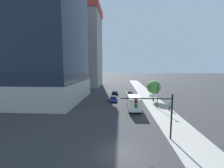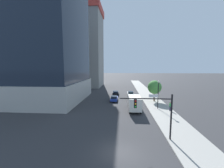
{
  "view_description": "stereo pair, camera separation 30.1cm",
  "coord_description": "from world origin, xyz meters",
  "px_view_note": "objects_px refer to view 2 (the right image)",
  "views": [
    {
      "loc": [
        -0.22,
        -14.24,
        8.98
      ],
      "look_at": [
        -1.62,
        8.81,
        6.22
      ],
      "focal_mm": 22.93,
      "sensor_mm": 36.0,
      "label": 1
    },
    {
      "loc": [
        0.08,
        -14.22,
        8.98
      ],
      "look_at": [
        -1.62,
        8.81,
        6.22
      ],
      "focal_mm": 22.93,
      "sensor_mm": 36.0,
      "label": 2
    }
  ],
  "objects_px": {
    "street_tree": "(155,87)",
    "pedestrian_green_shirt": "(170,106)",
    "car_black": "(116,93)",
    "car_white": "(130,94)",
    "box_truck": "(134,102)",
    "traffic_light_pole": "(154,108)",
    "street_lamp": "(158,91)",
    "car_green": "(132,98)",
    "car_blue": "(114,98)",
    "construction_building": "(85,44)"
  },
  "relations": [
    {
      "from": "construction_building",
      "to": "car_white",
      "type": "distance_m",
      "value": 34.61
    },
    {
      "from": "street_tree",
      "to": "car_black",
      "type": "relative_size",
      "value": 1.32
    },
    {
      "from": "car_green",
      "to": "car_white",
      "type": "bearing_deg",
      "value": 90.0
    },
    {
      "from": "street_lamp",
      "to": "car_green",
      "type": "height_order",
      "value": "street_lamp"
    },
    {
      "from": "construction_building",
      "to": "car_white",
      "type": "relative_size",
      "value": 9.8
    },
    {
      "from": "construction_building",
      "to": "car_green",
      "type": "height_order",
      "value": "construction_building"
    },
    {
      "from": "car_blue",
      "to": "car_green",
      "type": "relative_size",
      "value": 0.93
    },
    {
      "from": "street_tree",
      "to": "box_truck",
      "type": "height_order",
      "value": "street_tree"
    },
    {
      "from": "car_black",
      "to": "pedestrian_green_shirt",
      "type": "bearing_deg",
      "value": -54.64
    },
    {
      "from": "car_black",
      "to": "pedestrian_green_shirt",
      "type": "relative_size",
      "value": 2.29
    },
    {
      "from": "car_blue",
      "to": "street_tree",
      "type": "bearing_deg",
      "value": -0.13
    },
    {
      "from": "street_lamp",
      "to": "car_white",
      "type": "height_order",
      "value": "street_lamp"
    },
    {
      "from": "traffic_light_pole",
      "to": "car_black",
      "type": "bearing_deg",
      "value": 101.85
    },
    {
      "from": "car_blue",
      "to": "pedestrian_green_shirt",
      "type": "bearing_deg",
      "value": -34.67
    },
    {
      "from": "car_green",
      "to": "traffic_light_pole",
      "type": "bearing_deg",
      "value": -86.35
    },
    {
      "from": "street_lamp",
      "to": "car_green",
      "type": "xyz_separation_m",
      "value": [
        -5.05,
        7.33,
        -3.31
      ]
    },
    {
      "from": "street_tree",
      "to": "car_green",
      "type": "relative_size",
      "value": 1.13
    },
    {
      "from": "car_blue",
      "to": "street_lamp",
      "type": "bearing_deg",
      "value": -34.77
    },
    {
      "from": "car_blue",
      "to": "car_green",
      "type": "bearing_deg",
      "value": 7.09
    },
    {
      "from": "car_white",
      "to": "pedestrian_green_shirt",
      "type": "relative_size",
      "value": 2.6
    },
    {
      "from": "street_lamp",
      "to": "car_green",
      "type": "relative_size",
      "value": 1.24
    },
    {
      "from": "traffic_light_pole",
      "to": "car_blue",
      "type": "xyz_separation_m",
      "value": [
        -5.99,
        20.04,
        -3.34
      ]
    },
    {
      "from": "street_lamp",
      "to": "car_white",
      "type": "bearing_deg",
      "value": 110.02
    },
    {
      "from": "car_white",
      "to": "car_blue",
      "type": "height_order",
      "value": "car_white"
    },
    {
      "from": "car_blue",
      "to": "pedestrian_green_shirt",
      "type": "xyz_separation_m",
      "value": [
        11.83,
        -8.18,
        0.36
      ]
    },
    {
      "from": "car_green",
      "to": "pedestrian_green_shirt",
      "type": "bearing_deg",
      "value": -50.76
    },
    {
      "from": "car_green",
      "to": "street_tree",
      "type": "bearing_deg",
      "value": -6.0
    },
    {
      "from": "car_white",
      "to": "box_truck",
      "type": "bearing_deg",
      "value": -90.0
    },
    {
      "from": "construction_building",
      "to": "street_tree",
      "type": "xyz_separation_m",
      "value": [
        25.48,
        -28.72,
        -15.46
      ]
    },
    {
      "from": "traffic_light_pole",
      "to": "construction_building",
      "type": "bearing_deg",
      "value": 113.35
    },
    {
      "from": "car_white",
      "to": "pedestrian_green_shirt",
      "type": "bearing_deg",
      "value": -64.92
    },
    {
      "from": "street_lamp",
      "to": "car_black",
      "type": "height_order",
      "value": "street_lamp"
    },
    {
      "from": "construction_building",
      "to": "car_blue",
      "type": "distance_m",
      "value": 37.34
    },
    {
      "from": "car_blue",
      "to": "box_truck",
      "type": "relative_size",
      "value": 0.62
    },
    {
      "from": "traffic_light_pole",
      "to": "car_white",
      "type": "xyz_separation_m",
      "value": [
        -1.31,
        27.15,
        -3.31
      ]
    },
    {
      "from": "traffic_light_pole",
      "to": "pedestrian_green_shirt",
      "type": "bearing_deg",
      "value": 63.75
    },
    {
      "from": "street_tree",
      "to": "pedestrian_green_shirt",
      "type": "xyz_separation_m",
      "value": [
        1.4,
        -8.16,
        -2.72
      ]
    },
    {
      "from": "street_tree",
      "to": "pedestrian_green_shirt",
      "type": "height_order",
      "value": "street_tree"
    },
    {
      "from": "car_white",
      "to": "box_truck",
      "type": "relative_size",
      "value": 0.64
    },
    {
      "from": "car_blue",
      "to": "car_black",
      "type": "distance_m",
      "value": 8.49
    },
    {
      "from": "car_white",
      "to": "box_truck",
      "type": "height_order",
      "value": "box_truck"
    },
    {
      "from": "pedestrian_green_shirt",
      "to": "construction_building",
      "type": "bearing_deg",
      "value": 126.09
    },
    {
      "from": "car_black",
      "to": "box_truck",
      "type": "relative_size",
      "value": 0.56
    },
    {
      "from": "traffic_light_pole",
      "to": "street_lamp",
      "type": "xyz_separation_m",
      "value": [
        3.74,
        13.29,
        -0.01
      ]
    },
    {
      "from": "street_lamp",
      "to": "car_green",
      "type": "distance_m",
      "value": 9.5
    },
    {
      "from": "car_black",
      "to": "car_green",
      "type": "relative_size",
      "value": 0.85
    },
    {
      "from": "street_tree",
      "to": "construction_building",
      "type": "bearing_deg",
      "value": 131.58
    },
    {
      "from": "box_truck",
      "to": "car_white",
      "type": "bearing_deg",
      "value": 90.0
    },
    {
      "from": "street_tree",
      "to": "car_black",
      "type": "distance_m",
      "value": 13.81
    },
    {
      "from": "pedestrian_green_shirt",
      "to": "traffic_light_pole",
      "type": "bearing_deg",
      "value": -116.25
    }
  ]
}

